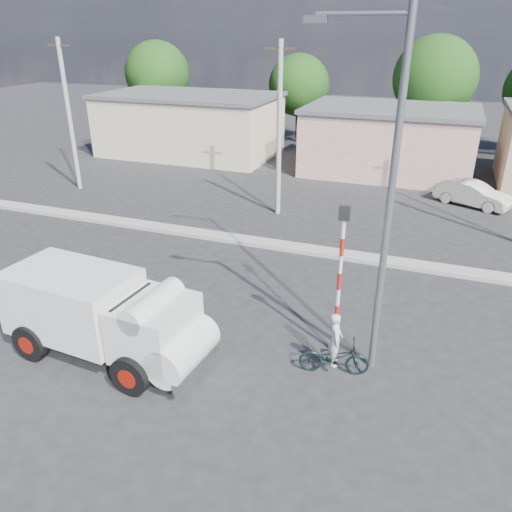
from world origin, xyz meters
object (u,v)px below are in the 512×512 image
(cyclist, at_px, (335,349))
(streetlight, at_px, (384,191))
(bicycle, at_px, (334,357))
(traffic_pole, at_px, (340,270))
(car_cream, at_px, (473,194))
(truck, at_px, (106,315))

(cyclist, bearing_deg, streetlight, -61.06)
(cyclist, xyz_separation_m, streetlight, (0.75, 0.67, 4.21))
(bicycle, height_order, traffic_pole, traffic_pole)
(bicycle, distance_m, streetlight, 4.59)
(cyclist, bearing_deg, bicycle, -0.00)
(car_cream, distance_m, streetlight, 16.32)
(bicycle, bearing_deg, streetlight, -61.06)
(cyclist, bearing_deg, truck, 90.69)
(car_cream, bearing_deg, cyclist, -168.94)
(streetlight, bearing_deg, car_cream, 79.33)
(cyclist, bearing_deg, traffic_pole, -2.00)
(bicycle, relative_size, streetlight, 0.21)
(cyclist, relative_size, car_cream, 0.40)
(truck, bearing_deg, bicycle, 18.05)
(car_cream, bearing_deg, bicycle, -168.94)
(truck, distance_m, car_cream, 20.10)
(bicycle, relative_size, traffic_pole, 0.43)
(truck, relative_size, traffic_pole, 1.37)
(car_cream, distance_m, traffic_pole, 15.77)
(bicycle, relative_size, cyclist, 1.23)
(traffic_pole, height_order, streetlight, streetlight)
(bicycle, xyz_separation_m, traffic_pole, (-0.19, 0.97, 2.11))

